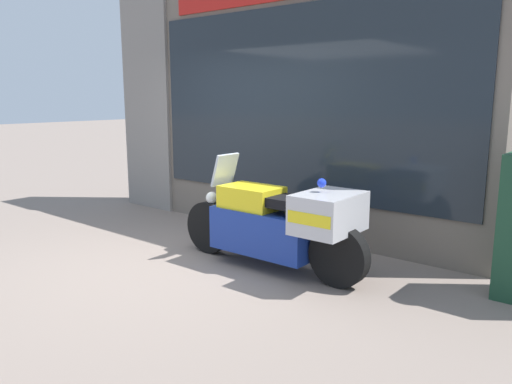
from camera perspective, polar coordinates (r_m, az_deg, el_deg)
The scene contains 4 objects.
ground_plane at distance 5.65m, azimuth -10.55°, elevation -8.08°, with size 60.00×60.00×0.00m, color gray.
shop_building at distance 7.09m, azimuth -0.91°, elevation 9.84°, with size 5.91×0.55×3.37m.
window_display at distance 6.70m, azimuth 5.28°, elevation -0.87°, with size 4.39×0.30×1.91m.
paramedic_motorcycle at distance 5.21m, azimuth 2.75°, elevation -3.48°, with size 2.34×0.72×1.19m.
Camera 1 is at (4.12, -3.42, 1.82)m, focal length 35.00 mm.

